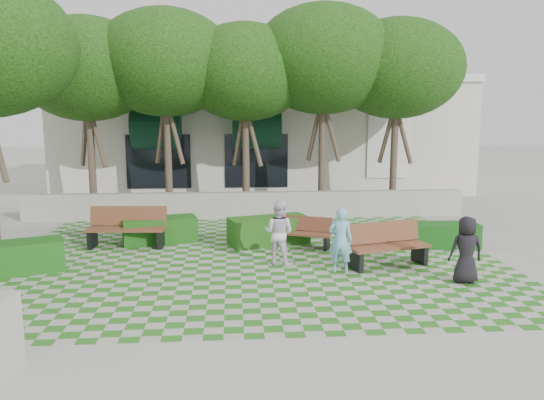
{
  "coord_description": "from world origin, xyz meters",
  "views": [
    {
      "loc": [
        -0.49,
        -11.69,
        3.6
      ],
      "look_at": [
        0.5,
        1.5,
        1.4
      ],
      "focal_mm": 35.0,
      "sensor_mm": 36.0,
      "label": 1
    }
  ],
  "objects": [
    {
      "name": "retaining_wall",
      "position": [
        0.0,
        6.2,
        0.45
      ],
      "size": [
        15.0,
        0.36,
        0.9
      ],
      "primitive_type": "cube",
      "color": "#9E9B93",
      "rests_on": "ground"
    },
    {
      "name": "ground",
      "position": [
        0.0,
        0.0,
        0.0
      ],
      "size": [
        90.0,
        90.0,
        0.0
      ],
      "primitive_type": "plane",
      "color": "gray",
      "rests_on": "ground"
    },
    {
      "name": "hedge_east",
      "position": [
        5.16,
        1.87,
        0.32
      ],
      "size": [
        1.87,
        0.8,
        0.64
      ],
      "primitive_type": "cube",
      "rotation": [
        0.0,
        0.0,
        -0.03
      ],
      "color": "#124714",
      "rests_on": "ground"
    },
    {
      "name": "tree_row",
      "position": [
        -1.86,
        5.95,
        5.18
      ],
      "size": [
        17.7,
        13.4,
        7.41
      ],
      "color": "#47382B",
      "rests_on": "ground"
    },
    {
      "name": "bench_east",
      "position": [
        3.12,
        0.2,
        0.49
      ],
      "size": [
        2.05,
        1.16,
        1.02
      ],
      "rotation": [
        0.0,
        0.0,
        0.28
      ],
      "color": "brown",
      "rests_on": "ground"
    },
    {
      "name": "hedge_midright",
      "position": [
        0.48,
        2.51,
        0.38
      ],
      "size": [
        2.32,
        1.48,
        0.75
      ],
      "primitive_type": "cube",
      "rotation": [
        0.0,
        0.0,
        0.31
      ],
      "color": "#1C4C14",
      "rests_on": "ground"
    },
    {
      "name": "sidewalk_south",
      "position": [
        0.0,
        -4.7,
        0.01
      ],
      "size": [
        16.0,
        2.0,
        0.01
      ],
      "primitive_type": "cube",
      "color": "#9E9B93",
      "rests_on": "ground"
    },
    {
      "name": "bench_mid",
      "position": [
        1.35,
        2.11,
        0.4
      ],
      "size": [
        1.64,
        1.08,
        0.82
      ],
      "rotation": [
        0.0,
        0.0,
        -0.39
      ],
      "color": "#5B2E1F",
      "rests_on": "ground"
    },
    {
      "name": "building",
      "position": [
        0.93,
        14.08,
        2.52
      ],
      "size": [
        18.0,
        8.92,
        5.15
      ],
      "color": "beige",
      "rests_on": "ground"
    },
    {
      "name": "hedge_west",
      "position": [
        -5.4,
        0.27,
        0.36
      ],
      "size": [
        2.19,
        1.51,
        0.71
      ],
      "primitive_type": "cube",
      "rotation": [
        0.0,
        0.0,
        0.38
      ],
      "color": "#174D14",
      "rests_on": "ground"
    },
    {
      "name": "hedge_midleft",
      "position": [
        -2.53,
        2.94,
        0.35
      ],
      "size": [
        2.14,
        1.28,
        0.7
      ],
      "primitive_type": "cube",
      "rotation": [
        0.0,
        0.0,
        0.25
      ],
      "color": "#174913",
      "rests_on": "ground"
    },
    {
      "name": "person_dark",
      "position": [
        4.43,
        -1.14,
        0.72
      ],
      "size": [
        0.72,
        0.48,
        1.44
      ],
      "primitive_type": "imported",
      "rotation": [
        0.0,
        0.0,
        3.11
      ],
      "color": "black",
      "rests_on": "ground"
    },
    {
      "name": "person_blue",
      "position": [
        1.92,
        -0.23,
        0.75
      ],
      "size": [
        0.62,
        0.48,
        1.5
      ],
      "primitive_type": "imported",
      "rotation": [
        0.0,
        0.0,
        2.89
      ],
      "color": "#74B6D5",
      "rests_on": "ground"
    },
    {
      "name": "bench_west",
      "position": [
        -3.34,
        2.48,
        0.52
      ],
      "size": [
        2.1,
        0.81,
        1.08
      ],
      "rotation": [
        0.0,
        0.0,
        -0.06
      ],
      "color": "brown",
      "rests_on": "ground"
    },
    {
      "name": "person_white",
      "position": [
        0.59,
        0.56,
        0.77
      ],
      "size": [
        0.93,
        0.86,
        1.53
      ],
      "primitive_type": "imported",
      "rotation": [
        0.0,
        0.0,
        2.65
      ],
      "color": "white",
      "rests_on": "ground"
    },
    {
      "name": "lawn",
      "position": [
        0.0,
        1.0,
        0.01
      ],
      "size": [
        12.0,
        12.0,
        0.0
      ],
      "primitive_type": "plane",
      "color": "#2B721E",
      "rests_on": "ground"
    }
  ]
}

